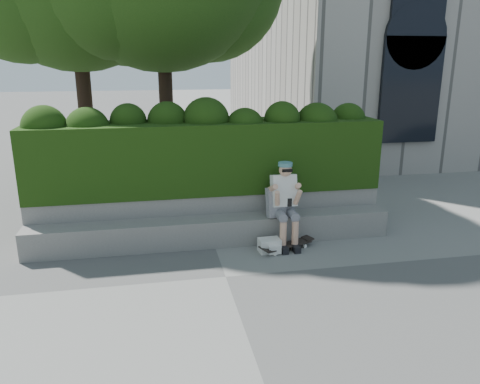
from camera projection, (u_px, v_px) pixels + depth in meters
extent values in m
plane|color=slate|center=(226.00, 277.00, 6.64)|extent=(80.00, 80.00, 0.00)
cube|color=gray|center=(214.00, 231.00, 7.76)|extent=(6.00, 0.45, 0.45)
cube|color=gray|center=(210.00, 213.00, 8.17)|extent=(6.00, 0.50, 0.75)
cube|color=black|center=(207.00, 156.00, 8.11)|extent=(6.00, 1.00, 1.20)
cylinder|color=black|center=(167.00, 123.00, 10.98)|extent=(0.32, 0.32, 3.01)
cylinder|color=black|center=(87.00, 126.00, 11.16)|extent=(0.34, 0.34, 2.85)
cube|color=slate|center=(282.00, 209.00, 7.83)|extent=(0.36, 0.26, 0.22)
cube|color=silver|center=(284.00, 190.00, 7.67)|extent=(0.40, 0.32, 0.55)
sphere|color=tan|center=(285.00, 170.00, 7.50)|extent=(0.21, 0.21, 0.21)
cylinder|color=#44787C|center=(285.00, 164.00, 7.50)|extent=(0.23, 0.23, 0.06)
cube|color=black|center=(290.00, 202.00, 7.37)|extent=(0.07, 0.02, 0.13)
cylinder|color=tan|center=(283.00, 236.00, 7.48)|extent=(0.11, 0.11, 0.47)
cylinder|color=tan|center=(295.00, 235.00, 7.52)|extent=(0.11, 0.11, 0.47)
cube|color=black|center=(284.00, 249.00, 7.48)|extent=(0.10, 0.26, 0.10)
cube|color=black|center=(296.00, 248.00, 7.52)|extent=(0.10, 0.26, 0.10)
cube|color=black|center=(287.00, 245.00, 7.55)|extent=(0.89, 0.51, 0.02)
cylinder|color=silver|center=(275.00, 254.00, 7.34)|extent=(0.07, 0.05, 0.06)
cylinder|color=silver|center=(268.00, 250.00, 7.49)|extent=(0.07, 0.05, 0.06)
cylinder|color=silver|center=(305.00, 246.00, 7.65)|extent=(0.07, 0.05, 0.06)
cylinder|color=silver|center=(298.00, 242.00, 7.80)|extent=(0.07, 0.05, 0.06)
cube|color=#9E9EA2|center=(277.00, 202.00, 7.73)|extent=(0.35, 0.21, 0.49)
cube|color=silver|center=(269.00, 245.00, 7.47)|extent=(0.35, 0.26, 0.22)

